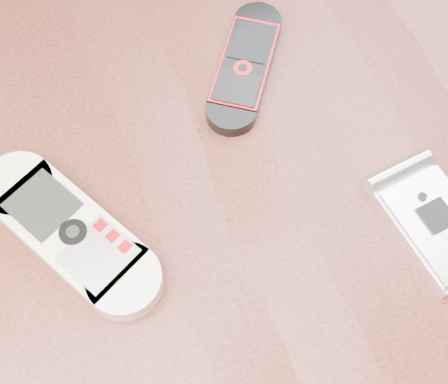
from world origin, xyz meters
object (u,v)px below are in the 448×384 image
Objects in this scene: nokia_white at (70,232)px; motorola_razr at (436,223)px; table at (219,251)px; nokia_black_red at (245,66)px.

nokia_white is 0.27m from motorola_razr.
table is 8.80× the size of nokia_black_red.
motorola_razr reaches higher than table.
nokia_black_red is (0.18, 0.09, -0.00)m from nokia_white.
nokia_white reaches higher than motorola_razr.
nokia_black_red is at bearing 105.59° from motorola_razr.
nokia_black_red reaches higher than table.
nokia_black_red is 1.27× the size of motorola_razr.
nokia_white is (-0.11, 0.01, 0.11)m from table.
motorola_razr is (0.25, -0.09, -0.00)m from nokia_white.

